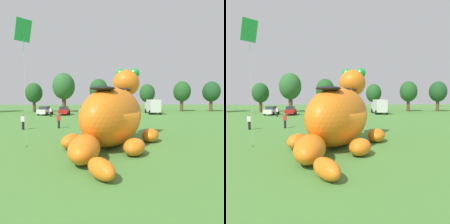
{
  "view_description": "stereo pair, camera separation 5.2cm",
  "coord_description": "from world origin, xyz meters",
  "views": [
    {
      "loc": [
        -2.12,
        -14.06,
        3.61
      ],
      "look_at": [
        -0.96,
        2.44,
        2.39
      ],
      "focal_mm": 33.98,
      "sensor_mm": 36.0,
      "label": 1
    },
    {
      "loc": [
        -2.07,
        -14.07,
        3.61
      ],
      "look_at": [
        -0.96,
        2.44,
        2.39
      ],
      "focal_mm": 33.98,
      "sensor_mm": 36.0,
      "label": 2
    }
  ],
  "objects": [
    {
      "name": "ground_plane",
      "position": [
        0.0,
        0.0,
        0.0
      ],
      "size": [
        160.0,
        160.0,
        0.0
      ],
      "primitive_type": "plane",
      "color": "#4C8438"
    },
    {
      "name": "giant_inflatable_creature",
      "position": [
        -0.95,
        1.42,
        2.22
      ],
      "size": [
        7.93,
        12.1,
        6.08
      ],
      "color": "orange",
      "rests_on": "ground"
    },
    {
      "name": "car_white",
      "position": [
        -12.3,
        28.14,
        0.86
      ],
      "size": [
        2.45,
        4.33,
        1.72
      ],
      "color": "white",
      "rests_on": "ground"
    },
    {
      "name": "car_red",
      "position": [
        -8.56,
        27.9,
        0.86
      ],
      "size": [
        1.94,
        4.1,
        1.72
      ],
      "color": "red",
      "rests_on": "ground"
    },
    {
      "name": "car_silver",
      "position": [
        -4.48,
        28.72,
        0.86
      ],
      "size": [
        2.47,
        4.34,
        1.72
      ],
      "color": "#B7BABF",
      "rests_on": "ground"
    },
    {
      "name": "car_yellow",
      "position": [
        -1.12,
        28.34,
        0.86
      ],
      "size": [
        2.02,
        4.14,
        1.72
      ],
      "color": "yellow",
      "rests_on": "ground"
    },
    {
      "name": "car_black",
      "position": [
        2.96,
        28.77,
        0.86
      ],
      "size": [
        2.52,
        4.35,
        1.72
      ],
      "color": "black",
      "rests_on": "ground"
    },
    {
      "name": "box_truck",
      "position": [
        9.51,
        29.59,
        1.6
      ],
      "size": [
        2.58,
        6.49,
        2.95
      ],
      "color": "silver",
      "rests_on": "ground"
    },
    {
      "name": "tree_left",
      "position": [
        -16.56,
        35.75,
        4.39
      ],
      "size": [
        3.79,
        3.79,
        6.72
      ],
      "color": "brown",
      "rests_on": "ground"
    },
    {
      "name": "tree_mid_left",
      "position": [
        -9.8,
        35.89,
        5.91
      ],
      "size": [
        5.09,
        5.09,
        9.04
      ],
      "color": "brown",
      "rests_on": "ground"
    },
    {
      "name": "tree_centre_left",
      "position": [
        -1.7,
        37.7,
        5.16
      ],
      "size": [
        4.45,
        4.45,
        7.9
      ],
      "color": "brown",
      "rests_on": "ground"
    },
    {
      "name": "tree_centre",
      "position": [
        10.27,
        37.8,
        4.38
      ],
      "size": [
        3.77,
        3.77,
        6.69
      ],
      "color": "brown",
      "rests_on": "ground"
    },
    {
      "name": "tree_centre_right",
      "position": [
        18.36,
        35.98,
        4.76
      ],
      "size": [
        4.1,
        4.1,
        7.28
      ],
      "color": "brown",
      "rests_on": "ground"
    },
    {
      "name": "tree_mid_right",
      "position": [
        25.48,
        35.53,
        4.74
      ],
      "size": [
        4.09,
        4.09,
        7.25
      ],
      "color": "brown",
      "rests_on": "ground"
    },
    {
      "name": "spectator_near_inflatable",
      "position": [
        -10.17,
        9.43,
        0.85
      ],
      "size": [
        0.38,
        0.26,
        1.71
      ],
      "color": "black",
      "rests_on": "ground"
    },
    {
      "name": "spectator_mid_field",
      "position": [
        3.56,
        24.43,
        0.85
      ],
      "size": [
        0.38,
        0.26,
        1.71
      ],
      "color": "black",
      "rests_on": "ground"
    },
    {
      "name": "spectator_by_cars",
      "position": [
        -10.38,
        24.13,
        0.85
      ],
      "size": [
        0.38,
        0.26,
        1.71
      ],
      "color": "black",
      "rests_on": "ground"
    },
    {
      "name": "spectator_wandering",
      "position": [
        -6.49,
        10.27,
        0.85
      ],
      "size": [
        0.38,
        0.26,
        1.71
      ],
      "color": "black",
      "rests_on": "ground"
    },
    {
      "name": "tethered_flying_kite",
      "position": [
        -7.17,
        1.24,
        8.01
      ],
      "size": [
        1.13,
        1.13,
        8.87
      ],
      "color": "brown",
      "rests_on": "ground"
    }
  ]
}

